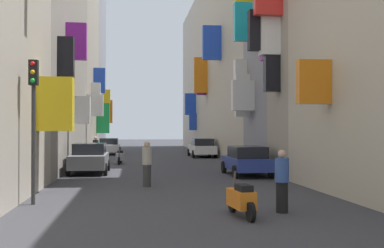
{
  "coord_description": "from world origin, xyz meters",
  "views": [
    {
      "loc": [
        -1.69,
        -2.02,
        2.25
      ],
      "look_at": [
        0.92,
        18.49,
        2.46
      ],
      "focal_mm": 44.43,
      "sensor_mm": 36.0,
      "label": 1
    }
  ],
  "objects_px": {
    "parked_car_silver": "(109,146)",
    "parked_car_white": "(202,147)",
    "parked_car_blue": "(247,160)",
    "pedestrian_crossing": "(96,150)",
    "pedestrian_near_left": "(147,164)",
    "parked_car_grey": "(90,158)",
    "scooter_silver": "(120,157)",
    "scooter_orange": "(241,199)",
    "traffic_light_near_corner": "(33,106)",
    "pedestrian_near_right": "(282,181)"
  },
  "relations": [
    {
      "from": "parked_car_silver",
      "to": "parked_car_grey",
      "type": "height_order",
      "value": "parked_car_grey"
    },
    {
      "from": "parked_car_grey",
      "to": "traffic_light_near_corner",
      "type": "relative_size",
      "value": 0.96
    },
    {
      "from": "parked_car_grey",
      "to": "pedestrian_crossing",
      "type": "distance_m",
      "value": 7.35
    },
    {
      "from": "parked_car_silver",
      "to": "parked_car_white",
      "type": "relative_size",
      "value": 0.95
    },
    {
      "from": "parked_car_blue",
      "to": "pedestrian_crossing",
      "type": "relative_size",
      "value": 2.3
    },
    {
      "from": "scooter_orange",
      "to": "pedestrian_crossing",
      "type": "bearing_deg",
      "value": 104.38
    },
    {
      "from": "parked_car_silver",
      "to": "parked_car_grey",
      "type": "distance_m",
      "value": 18.02
    },
    {
      "from": "parked_car_grey",
      "to": "traffic_light_near_corner",
      "type": "distance_m",
      "value": 10.27
    },
    {
      "from": "parked_car_white",
      "to": "traffic_light_near_corner",
      "type": "distance_m",
      "value": 24.64
    },
    {
      "from": "parked_car_silver",
      "to": "scooter_orange",
      "type": "distance_m",
      "value": 31.13
    },
    {
      "from": "scooter_orange",
      "to": "parked_car_silver",
      "type": "bearing_deg",
      "value": 98.81
    },
    {
      "from": "pedestrian_near_left",
      "to": "pedestrian_near_right",
      "type": "bearing_deg",
      "value": -61.1
    },
    {
      "from": "traffic_light_near_corner",
      "to": "parked_car_white",
      "type": "bearing_deg",
      "value": 69.77
    },
    {
      "from": "pedestrian_crossing",
      "to": "parked_car_white",
      "type": "bearing_deg",
      "value": 35.5
    },
    {
      "from": "scooter_orange",
      "to": "traffic_light_near_corner",
      "type": "height_order",
      "value": "traffic_light_near_corner"
    },
    {
      "from": "parked_car_blue",
      "to": "scooter_orange",
      "type": "relative_size",
      "value": 2.14
    },
    {
      "from": "parked_car_blue",
      "to": "parked_car_silver",
      "type": "bearing_deg",
      "value": 110.3
    },
    {
      "from": "pedestrian_crossing",
      "to": "traffic_light_near_corner",
      "type": "distance_m",
      "value": 17.49
    },
    {
      "from": "scooter_orange",
      "to": "pedestrian_near_left",
      "type": "bearing_deg",
      "value": 108.06
    },
    {
      "from": "pedestrian_near_left",
      "to": "parked_car_grey",
      "type": "bearing_deg",
      "value": 114.27
    },
    {
      "from": "parked_car_blue",
      "to": "pedestrian_near_left",
      "type": "relative_size",
      "value": 2.28
    },
    {
      "from": "parked_car_grey",
      "to": "scooter_silver",
      "type": "bearing_deg",
      "value": 77.37
    },
    {
      "from": "parked_car_silver",
      "to": "pedestrian_crossing",
      "type": "distance_m",
      "value": 10.68
    },
    {
      "from": "pedestrian_near_left",
      "to": "traffic_light_near_corner",
      "type": "bearing_deg",
      "value": -131.37
    },
    {
      "from": "parked_car_grey",
      "to": "traffic_light_near_corner",
      "type": "height_order",
      "value": "traffic_light_near_corner"
    },
    {
      "from": "scooter_silver",
      "to": "scooter_orange",
      "type": "bearing_deg",
      "value": -79.42
    },
    {
      "from": "pedestrian_crossing",
      "to": "pedestrian_near_left",
      "type": "xyz_separation_m",
      "value": [
        2.96,
        -13.39,
        0.01
      ]
    },
    {
      "from": "scooter_orange",
      "to": "pedestrian_near_right",
      "type": "bearing_deg",
      "value": 21.98
    },
    {
      "from": "parked_car_silver",
      "to": "pedestrian_crossing",
      "type": "height_order",
      "value": "pedestrian_crossing"
    },
    {
      "from": "pedestrian_near_left",
      "to": "pedestrian_near_right",
      "type": "xyz_separation_m",
      "value": [
        3.42,
        -6.2,
        -0.04
      ]
    },
    {
      "from": "parked_car_white",
      "to": "parked_car_grey",
      "type": "bearing_deg",
      "value": -120.64
    },
    {
      "from": "pedestrian_near_left",
      "to": "pedestrian_near_right",
      "type": "height_order",
      "value": "pedestrian_near_left"
    },
    {
      "from": "parked_car_white",
      "to": "pedestrian_crossing",
      "type": "bearing_deg",
      "value": -144.5
    },
    {
      "from": "pedestrian_near_right",
      "to": "pedestrian_near_left",
      "type": "bearing_deg",
      "value": 118.9
    },
    {
      "from": "parked_car_silver",
      "to": "pedestrian_near_left",
      "type": "xyz_separation_m",
      "value": [
        2.59,
        -24.06,
        0.14
      ]
    },
    {
      "from": "parked_car_blue",
      "to": "parked_car_white",
      "type": "relative_size",
      "value": 0.9
    },
    {
      "from": "parked_car_grey",
      "to": "scooter_orange",
      "type": "xyz_separation_m",
      "value": [
        4.91,
        -12.74,
        -0.33
      ]
    },
    {
      "from": "scooter_orange",
      "to": "pedestrian_near_right",
      "type": "distance_m",
      "value": 1.39
    },
    {
      "from": "pedestrian_crossing",
      "to": "pedestrian_near_right",
      "type": "xyz_separation_m",
      "value": [
        6.39,
        -19.59,
        -0.03
      ]
    },
    {
      "from": "parked_car_white",
      "to": "traffic_light_near_corner",
      "type": "height_order",
      "value": "traffic_light_near_corner"
    },
    {
      "from": "parked_car_silver",
      "to": "scooter_silver",
      "type": "bearing_deg",
      "value": -84.04
    },
    {
      "from": "parked_car_white",
      "to": "scooter_silver",
      "type": "distance_m",
      "value": 9.35
    },
    {
      "from": "parked_car_white",
      "to": "scooter_silver",
      "type": "relative_size",
      "value": 2.45
    },
    {
      "from": "scooter_orange",
      "to": "scooter_silver",
      "type": "bearing_deg",
      "value": 100.58
    },
    {
      "from": "parked_car_white",
      "to": "pedestrian_near_left",
      "type": "distance_m",
      "value": 19.7
    },
    {
      "from": "parked_car_grey",
      "to": "pedestrian_near_left",
      "type": "bearing_deg",
      "value": -65.73
    },
    {
      "from": "scooter_silver",
      "to": "pedestrian_near_left",
      "type": "xyz_separation_m",
      "value": [
        1.34,
        -12.19,
        0.42
      ]
    },
    {
      "from": "pedestrian_crossing",
      "to": "scooter_silver",
      "type": "bearing_deg",
      "value": -36.48
    },
    {
      "from": "parked_car_grey",
      "to": "pedestrian_near_left",
      "type": "height_order",
      "value": "pedestrian_near_left"
    },
    {
      "from": "parked_car_grey",
      "to": "pedestrian_crossing",
      "type": "bearing_deg",
      "value": 91.88
    }
  ]
}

